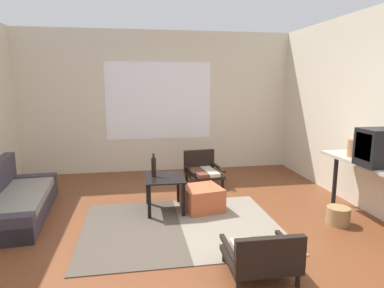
{
  "coord_description": "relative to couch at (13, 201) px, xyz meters",
  "views": [
    {
      "loc": [
        -0.46,
        -3.55,
        1.74
      ],
      "look_at": [
        0.31,
        1.0,
        0.89
      ],
      "focal_mm": 31.46,
      "sensor_mm": 36.0,
      "label": 1
    }
  ],
  "objects": [
    {
      "name": "glass_bottle",
      "position": [
        1.84,
        -0.04,
        0.4
      ],
      "size": [
        0.07,
        0.07,
        0.32
      ],
      "color": "black",
      "rests_on": "coffee_table"
    },
    {
      "name": "ground_plane",
      "position": [
        2.07,
        -0.95,
        -0.21
      ],
      "size": [
        7.8,
        7.8,
        0.0
      ],
      "primitive_type": "plane",
      "color": "brown"
    },
    {
      "name": "side_wall_right",
      "position": [
        4.73,
        -0.65,
        1.14
      ],
      "size": [
        0.12,
        6.6,
        2.7
      ],
      "primitive_type": "cube",
      "color": "beige",
      "rests_on": "ground"
    },
    {
      "name": "couch",
      "position": [
        0.0,
        0.0,
        0.0
      ],
      "size": [
        0.86,
        1.91,
        0.68
      ],
      "color": "#38333D",
      "rests_on": "ground"
    },
    {
      "name": "armchair_striped_foreground",
      "position": [
        2.69,
        -1.89,
        0.01
      ],
      "size": [
        0.62,
        0.58,
        0.48
      ],
      "color": "black",
      "rests_on": "ground"
    },
    {
      "name": "ottoman_orange",
      "position": [
        2.48,
        -0.19,
        -0.05
      ],
      "size": [
        0.58,
        0.58,
        0.33
      ],
      "primitive_type": "cube",
      "rotation": [
        0.0,
        0.0,
        0.19
      ],
      "color": "#BC5633",
      "rests_on": "ground"
    },
    {
      "name": "crt_television",
      "position": [
        4.42,
        -1.14,
        0.79
      ],
      "size": [
        0.55,
        0.35,
        0.44
      ],
      "color": "black",
      "rests_on": "console_shelf"
    },
    {
      "name": "console_shelf",
      "position": [
        4.43,
        -0.92,
        0.49
      ],
      "size": [
        0.46,
        1.47,
        0.78
      ],
      "color": "#B2AD9E",
      "rests_on": "ground"
    },
    {
      "name": "clay_vase",
      "position": [
        4.43,
        -0.64,
        0.69
      ],
      "size": [
        0.21,
        0.21,
        0.32
      ],
      "color": "#A87047",
      "rests_on": "console_shelf"
    },
    {
      "name": "coffee_table",
      "position": [
        1.98,
        -0.11,
        0.16
      ],
      "size": [
        0.52,
        0.61,
        0.47
      ],
      "color": "black",
      "rests_on": "ground"
    },
    {
      "name": "wicker_basket",
      "position": [
        4.06,
        -0.93,
        -0.1
      ],
      "size": [
        0.28,
        0.28,
        0.22
      ],
      "primitive_type": "cylinder",
      "color": "#9E7A4C",
      "rests_on": "ground"
    },
    {
      "name": "armchair_by_window",
      "position": [
        2.73,
        1.0,
        0.05
      ],
      "size": [
        0.62,
        0.69,
        0.56
      ],
      "color": "black",
      "rests_on": "ground"
    },
    {
      "name": "far_wall_with_window",
      "position": [
        2.07,
        2.11,
        1.14
      ],
      "size": [
        5.6,
        0.13,
        2.7
      ],
      "color": "beige",
      "rests_on": "ground"
    },
    {
      "name": "area_rug",
      "position": [
        2.12,
        -0.7,
        -0.2
      ],
      "size": [
        2.37,
        1.82,
        0.01
      ],
      "color": "#4C4238",
      "rests_on": "ground"
    }
  ]
}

